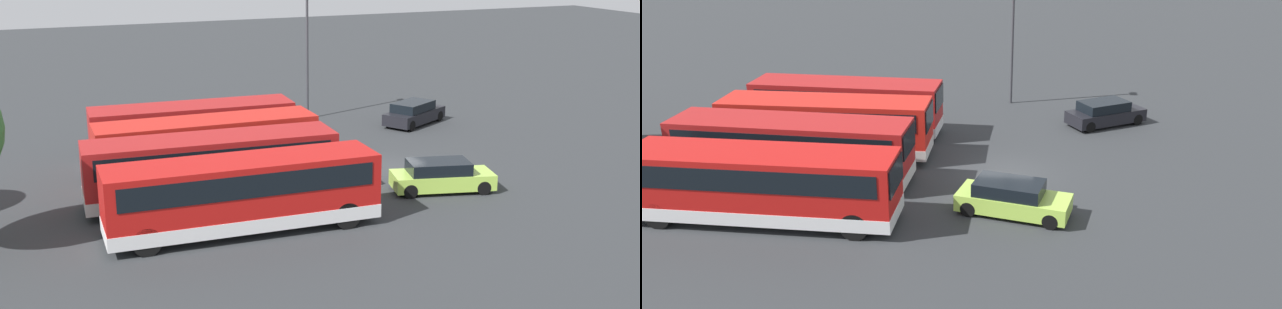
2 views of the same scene
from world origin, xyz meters
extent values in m
plane|color=#2D3033|center=(0.00, 0.00, 0.00)|extent=(140.00, 140.00, 0.00)
cube|color=#B71411|center=(-5.51, 9.54, 1.65)|extent=(2.94, 10.79, 2.60)
cube|color=silver|center=(-5.51, 9.54, 0.62)|extent=(2.98, 10.83, 0.55)
cube|color=black|center=(-5.51, 9.54, 2.25)|extent=(2.97, 9.99, 0.90)
cube|color=black|center=(-5.71, 4.16, 2.25)|extent=(2.25, 0.14, 1.10)
cylinder|color=black|center=(-4.53, 5.55, 0.55)|extent=(0.34, 1.11, 1.10)
cylinder|color=black|center=(-6.78, 5.63, 0.55)|extent=(0.34, 1.11, 1.10)
cylinder|color=black|center=(-4.24, 13.45, 0.55)|extent=(0.34, 1.11, 1.10)
cylinder|color=black|center=(-6.49, 13.53, 0.55)|extent=(0.34, 1.11, 1.10)
cube|color=#A51919|center=(-1.57, 9.71, 1.65)|extent=(3.22, 10.98, 2.60)
cube|color=silver|center=(-1.57, 9.71, 0.62)|extent=(3.26, 11.02, 0.55)
cube|color=black|center=(-1.57, 9.71, 2.25)|extent=(3.23, 10.18, 0.90)
cube|color=black|center=(-1.91, 4.27, 2.25)|extent=(2.25, 0.20, 1.10)
cylinder|color=black|center=(-0.70, 5.63, 0.55)|extent=(0.37, 1.12, 1.10)
cylinder|color=black|center=(-2.94, 5.77, 0.55)|extent=(0.37, 1.12, 1.10)
cylinder|color=black|center=(-0.20, 13.65, 0.55)|extent=(0.37, 1.12, 1.10)
cylinder|color=black|center=(-2.44, 13.79, 0.55)|extent=(0.37, 1.12, 1.10)
cube|color=red|center=(1.72, 9.05, 1.65)|extent=(2.77, 10.44, 2.60)
cube|color=silver|center=(1.72, 9.05, 0.62)|extent=(2.81, 10.49, 0.55)
cube|color=black|center=(1.72, 9.05, 2.25)|extent=(2.81, 9.65, 0.90)
cube|color=black|center=(1.61, 3.83, 2.25)|extent=(2.25, 0.11, 1.10)
cylinder|color=black|center=(2.77, 5.23, 0.55)|extent=(0.32, 1.11, 1.10)
cylinder|color=black|center=(0.52, 5.28, 0.55)|extent=(0.32, 1.11, 1.10)
cylinder|color=black|center=(2.92, 12.83, 0.55)|extent=(0.32, 1.11, 1.10)
cylinder|color=black|center=(0.67, 12.87, 0.55)|extent=(0.32, 1.11, 1.10)
cube|color=#A51919|center=(5.17, 8.87, 1.65)|extent=(3.15, 10.39, 2.60)
cube|color=silver|center=(5.17, 8.87, 0.62)|extent=(3.19, 10.44, 0.55)
cube|color=black|center=(5.17, 8.87, 2.25)|extent=(3.16, 9.60, 0.90)
cube|color=black|center=(4.87, 3.72, 2.25)|extent=(2.25, 0.19, 1.10)
cylinder|color=black|center=(6.08, 5.08, 0.55)|extent=(0.36, 1.12, 1.10)
cylinder|color=black|center=(3.83, 5.21, 0.55)|extent=(0.36, 1.12, 1.10)
cylinder|color=black|center=(6.51, 12.53, 0.55)|extent=(0.36, 1.12, 1.10)
cylinder|color=black|center=(4.27, 12.66, 0.55)|extent=(0.36, 1.12, 1.10)
cube|color=black|center=(7.84, -5.63, 0.53)|extent=(3.79, 4.82, 0.70)
cube|color=black|center=(7.74, -5.45, 1.15)|extent=(2.76, 3.16, 0.55)
cylinder|color=black|center=(9.35, -6.68, 0.32)|extent=(0.51, 0.67, 0.64)
cylinder|color=black|center=(7.96, -7.47, 0.32)|extent=(0.51, 0.67, 0.64)
cylinder|color=black|center=(7.73, -3.79, 0.32)|extent=(0.51, 0.67, 0.64)
cylinder|color=black|center=(6.33, -4.58, 0.32)|extent=(0.51, 0.67, 0.64)
cube|color=#A5D14C|center=(-4.14, -0.36, 0.53)|extent=(2.88, 4.89, 0.70)
cube|color=black|center=(-4.09, -0.17, 1.15)|extent=(2.27, 3.08, 0.55)
cylinder|color=black|center=(-3.78, -2.21, 0.32)|extent=(0.37, 0.67, 0.64)
cylinder|color=black|center=(-5.33, -1.81, 0.32)|extent=(0.37, 0.67, 0.64)
cylinder|color=black|center=(-2.94, 1.08, 0.32)|extent=(0.37, 0.67, 0.64)
cylinder|color=black|center=(-4.49, 1.48, 0.32)|extent=(0.37, 0.67, 0.64)
cylinder|color=#38383D|center=(11.76, -0.10, 4.21)|extent=(0.16, 0.16, 8.41)
camera|label=1|loc=(-33.69, 18.07, 11.42)|focal=44.38mm
camera|label=2|loc=(-27.49, -0.16, 11.76)|focal=35.32mm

